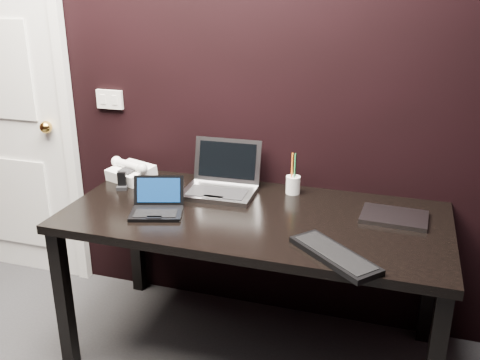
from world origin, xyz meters
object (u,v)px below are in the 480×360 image
(netbook, at_px, (157,206))
(closed_laptop, at_px, (394,217))
(pen_cup, at_px, (293,184))
(silver_laptop, at_px, (221,183))
(desk_phone, at_px, (131,172))
(mobile_phone, at_px, (122,183))
(desk, at_px, (254,229))
(ext_keyboard, at_px, (334,255))

(netbook, height_order, closed_laptop, netbook)
(closed_laptop, bearing_deg, pen_cup, 161.49)
(silver_laptop, xyz_separation_m, desk_phone, (-0.50, 0.02, -0.00))
(netbook, xyz_separation_m, closed_laptop, (1.02, 0.25, -0.02))
(closed_laptop, height_order, mobile_phone, mobile_phone)
(silver_laptop, bearing_deg, closed_laptop, -5.05)
(desk, xyz_separation_m, closed_laptop, (0.60, 0.13, 0.09))
(closed_laptop, bearing_deg, mobile_phone, -178.36)
(closed_laptop, xyz_separation_m, mobile_phone, (-1.31, -0.04, 0.02))
(desk_phone, distance_m, mobile_phone, 0.13)
(desk, bearing_deg, silver_laptop, 138.32)
(silver_laptop, bearing_deg, netbook, -120.84)
(mobile_phone, bearing_deg, pen_cup, 13.67)
(desk_phone, bearing_deg, closed_laptop, -3.99)
(ext_keyboard, distance_m, closed_laptop, 0.47)
(netbook, bearing_deg, mobile_phone, 144.35)
(silver_laptop, height_order, mobile_phone, silver_laptop)
(silver_laptop, bearing_deg, mobile_phone, -167.16)
(desk, xyz_separation_m, pen_cup, (0.11, 0.29, 0.13))
(closed_laptop, xyz_separation_m, pen_cup, (-0.49, 0.16, 0.04))
(netbook, bearing_deg, pen_cup, 37.73)
(netbook, distance_m, mobile_phone, 0.36)
(desk_phone, relative_size, mobile_phone, 2.96)
(silver_laptop, distance_m, desk_phone, 0.50)
(pen_cup, bearing_deg, ext_keyboard, -64.16)
(silver_laptop, relative_size, ext_keyboard, 0.93)
(netbook, xyz_separation_m, ext_keyboard, (0.82, -0.18, -0.02))
(desk, distance_m, ext_keyboard, 0.51)
(mobile_phone, xyz_separation_m, pen_cup, (0.82, 0.20, 0.02))
(silver_laptop, bearing_deg, desk_phone, 177.76)
(ext_keyboard, distance_m, desk_phone, 1.25)
(desk, bearing_deg, desk_phone, 163.16)
(desk_phone, bearing_deg, mobile_phone, -81.61)
(desk, distance_m, desk_phone, 0.77)
(ext_keyboard, bearing_deg, silver_laptop, 141.31)
(desk, height_order, closed_laptop, closed_laptop)
(desk, height_order, mobile_phone, mobile_phone)
(desk, xyz_separation_m, silver_laptop, (-0.23, 0.20, 0.12))
(netbook, relative_size, ext_keyboard, 0.73)
(ext_keyboard, bearing_deg, desk_phone, 155.25)
(closed_laptop, distance_m, pen_cup, 0.51)
(mobile_phone, bearing_deg, ext_keyboard, -19.37)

